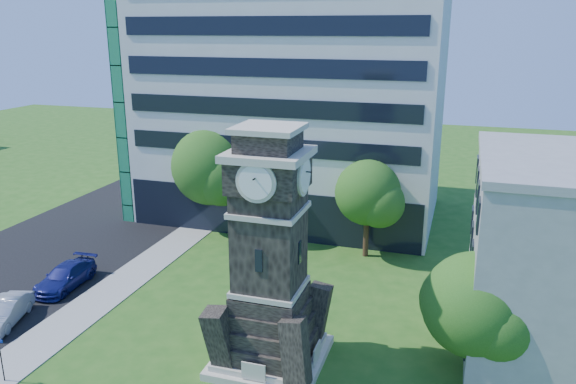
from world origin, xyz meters
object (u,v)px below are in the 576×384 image
(clock_tower, at_px, (270,266))
(car_street_north, at_px, (65,277))
(street_sign, at_px, (0,354))
(car_street_mid, at_px, (5,312))

(clock_tower, height_order, car_street_north, clock_tower)
(clock_tower, relative_size, street_sign, 5.09)
(car_street_north, relative_size, street_sign, 2.11)
(clock_tower, distance_m, car_street_north, 16.86)
(car_street_mid, xyz_separation_m, car_street_north, (0.15, 5.03, 0.02))
(car_street_mid, distance_m, street_sign, 6.21)
(car_street_mid, bearing_deg, car_street_north, 71.60)
(street_sign, bearing_deg, clock_tower, 31.28)
(clock_tower, height_order, car_street_mid, clock_tower)
(clock_tower, xyz_separation_m, car_street_north, (-15.74, 3.98, -4.55))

